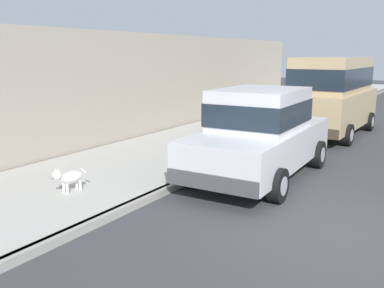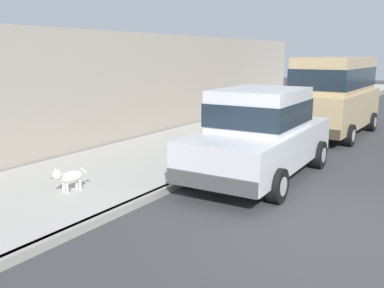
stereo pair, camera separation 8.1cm
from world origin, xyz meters
TOP-DOWN VIEW (x-y plane):
  - ground_plane at (0.00, 0.00)m, footprint 80.00×80.00m
  - curb at (-3.20, 0.00)m, footprint 0.16×64.00m
  - sidewalk at (-5.00, 0.00)m, footprint 3.60×64.00m
  - car_silver_sedan at (-2.13, 2.11)m, footprint 2.13×4.65m
  - car_tan_van at (-2.15, 7.97)m, footprint 2.22×4.94m
  - dog_white at (-4.50, -1.11)m, footprint 0.28×0.75m
  - building_facade at (-7.10, 5.90)m, footprint 0.50×20.00m

SIDE VIEW (x-z plane):
  - ground_plane at x=0.00m, z-range 0.00..0.00m
  - curb at x=-3.20m, z-range 0.00..0.14m
  - sidewalk at x=-5.00m, z-range 0.00..0.14m
  - dog_white at x=-4.50m, z-range 0.18..0.67m
  - car_silver_sedan at x=-2.13m, z-range 0.02..1.94m
  - car_tan_van at x=-2.15m, z-range 0.13..2.65m
  - building_facade at x=-7.10m, z-range 0.00..3.25m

